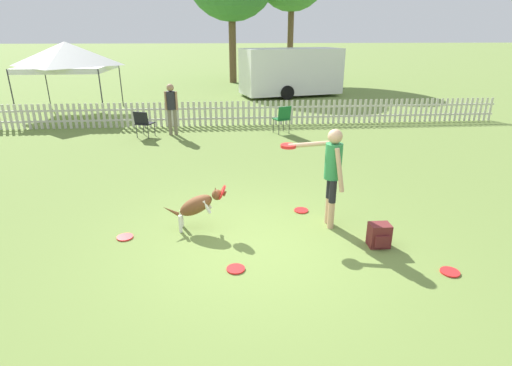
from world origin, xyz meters
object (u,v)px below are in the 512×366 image
folding_chair_center (283,117)px  equipment_trailer (291,71)px  frisbee_near_dog (450,272)px  frisbee_midfield (301,210)px  folding_chair_blue_left (143,122)px  canopy_tent_main (67,56)px  frisbee_far_scatter (236,269)px  leaping_dog (198,205)px  frisbee_near_handler (125,237)px  backpack_on_grass (379,235)px  handler_person (331,167)px  spectator_standing (171,105)px

folding_chair_center → equipment_trailer: 8.34m
frisbee_near_dog → folding_chair_center: bearing=97.7°
frisbee_midfield → folding_chair_blue_left: size_ratio=0.31×
canopy_tent_main → frisbee_far_scatter: bearing=-63.3°
leaping_dog → folding_chair_center: size_ratio=1.19×
frisbee_near_handler → backpack_on_grass: (4.00, -0.62, 0.17)m
handler_person → equipment_trailer: 14.90m
leaping_dog → backpack_on_grass: 2.94m
frisbee_near_handler → backpack_on_grass: 4.05m
handler_person → frisbee_midfield: (-0.33, 0.61, -1.05)m
frisbee_midfield → frisbee_far_scatter: same height
canopy_tent_main → equipment_trailer: bearing=22.5°
frisbee_far_scatter → folding_chair_center: bearing=76.8°
spectator_standing → handler_person: bearing=123.9°
folding_chair_blue_left → frisbee_near_handler: bearing=117.5°
frisbee_midfield → backpack_on_grass: bearing=-55.8°
handler_person → frisbee_near_dog: size_ratio=6.48×
frisbee_far_scatter → spectator_standing: 8.29m
frisbee_near_dog → frisbee_far_scatter: bearing=173.5°
folding_chair_center → canopy_tent_main: bearing=-49.0°
spectator_standing → equipment_trailer: equipment_trailer is taller
frisbee_far_scatter → equipment_trailer: bearing=77.7°
spectator_standing → equipment_trailer: bearing=-115.2°
backpack_on_grass → spectator_standing: 8.59m
leaping_dog → equipment_trailer: equipment_trailer is taller
canopy_tent_main → equipment_trailer: canopy_tent_main is taller
frisbee_near_dog → equipment_trailer: equipment_trailer is taller
frisbee_midfield → backpack_on_grass: 1.69m
leaping_dog → backpack_on_grass: leaping_dog is taller
frisbee_far_scatter → equipment_trailer: (3.49, 16.04, 1.24)m
equipment_trailer → canopy_tent_main: bearing=-171.0°
canopy_tent_main → spectator_standing: (4.38, -4.01, -1.26)m
frisbee_near_dog → equipment_trailer: (0.53, 16.38, 1.24)m
frisbee_far_scatter → canopy_tent_main: canopy_tent_main is taller
frisbee_far_scatter → folding_chair_blue_left: 8.24m
leaping_dog → frisbee_near_dog: 3.91m
frisbee_midfield → equipment_trailer: equipment_trailer is taller
handler_person → frisbee_near_handler: (-3.38, -0.17, -1.05)m
folding_chair_center → equipment_trailer: (1.63, 8.15, 0.70)m
spectator_standing → equipment_trailer: 9.52m
spectator_standing → backpack_on_grass: bearing=125.3°
canopy_tent_main → equipment_trailer: (9.57, 3.97, -0.99)m
backpack_on_grass → folding_chair_blue_left: 8.78m
frisbee_near_dog → frisbee_far_scatter: size_ratio=1.00×
frisbee_near_handler → equipment_trailer: bearing=70.7°
leaping_dog → equipment_trailer: size_ratio=0.18×
frisbee_near_handler → canopy_tent_main: size_ratio=0.08×
spectator_standing → frisbee_near_dog: bearing=126.9°
frisbee_far_scatter → equipment_trailer: equipment_trailer is taller
frisbee_near_dog → folding_chair_center: (-1.11, 8.23, 0.54)m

